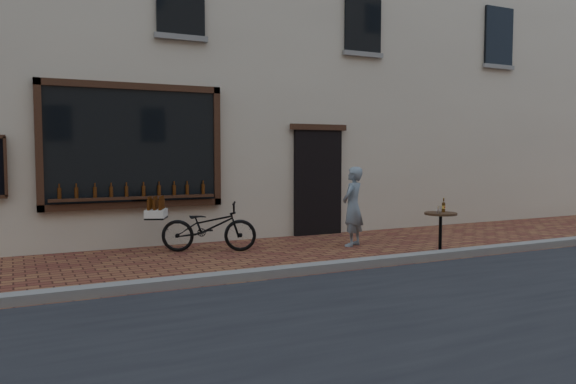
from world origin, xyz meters
name	(u,v)px	position (x,y,z in m)	size (l,w,h in m)	color
ground	(320,275)	(0.00, 0.00, 0.00)	(90.00, 90.00, 0.00)	#5B271D
kerb	(313,268)	(0.00, 0.20, 0.06)	(90.00, 0.25, 0.12)	slate
shop_building	(187,16)	(0.00, 6.50, 5.00)	(28.00, 6.20, 10.00)	#BEB196
cargo_bicycle	(207,226)	(-0.84, 2.54, 0.44)	(1.95, 1.24, 0.93)	black
bistro_table	(441,224)	(2.68, 0.55, 0.50)	(0.55, 0.55, 0.95)	black
pedestrian	(353,206)	(1.77, 1.90, 0.74)	(0.54, 0.35, 1.47)	slate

